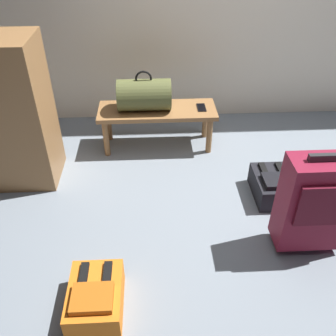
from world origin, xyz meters
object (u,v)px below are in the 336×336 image
at_px(cell_phone, 201,107).
at_px(backpack_dark, 273,186).
at_px(bench, 157,115).
at_px(duffel_bag_olive, 144,95).
at_px(side_cabinet, 9,114).
at_px(backpack_orange, 96,298).
at_px(suitcase_upright_burgundy, 315,203).

height_order(cell_phone, backpack_dark, cell_phone).
xyz_separation_m(bench, cell_phone, (0.38, -0.00, 0.06)).
bearing_deg(backpack_dark, duffel_bag_olive, 141.62).
xyz_separation_m(backpack_dark, side_cabinet, (-1.91, 0.35, 0.46)).
xyz_separation_m(backpack_orange, side_cabinet, (-0.70, 1.23, 0.46)).
relative_size(cell_phone, suitcase_upright_burgundy, 0.21).
height_order(bench, backpack_orange, bench).
height_order(suitcase_upright_burgundy, backpack_orange, suitcase_upright_burgundy).
bearing_deg(cell_phone, suitcase_upright_burgundy, -67.05).
distance_m(duffel_bag_olive, suitcase_upright_burgundy, 1.59).
relative_size(backpack_orange, side_cabinet, 0.35).
relative_size(cell_phone, side_cabinet, 0.13).
bearing_deg(side_cabinet, bench, 20.01).
bearing_deg(backpack_orange, cell_phone, 65.05).
distance_m(cell_phone, suitcase_upright_burgundy, 1.33).
bearing_deg(side_cabinet, cell_phone, 14.94).
bearing_deg(backpack_orange, backpack_dark, 36.10).
relative_size(bench, suitcase_upright_burgundy, 1.43).
height_order(duffel_bag_olive, suitcase_upright_burgundy, duffel_bag_olive).
distance_m(cell_phone, backpack_orange, 1.81).
relative_size(cell_phone, backpack_orange, 0.38).
bearing_deg(backpack_dark, cell_phone, 121.69).
bearing_deg(bench, cell_phone, -0.61).
bearing_deg(backpack_orange, bench, 76.94).
relative_size(bench, backpack_orange, 2.63).
bearing_deg(cell_phone, backpack_orange, -114.95).
bearing_deg(duffel_bag_olive, backpack_dark, -38.38).
bearing_deg(cell_phone, duffel_bag_olive, 179.52).
distance_m(bench, suitcase_upright_burgundy, 1.52).
relative_size(cell_phone, backpack_dark, 0.38).
height_order(suitcase_upright_burgundy, backpack_dark, suitcase_upright_burgundy).
distance_m(backpack_dark, side_cabinet, 1.99).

